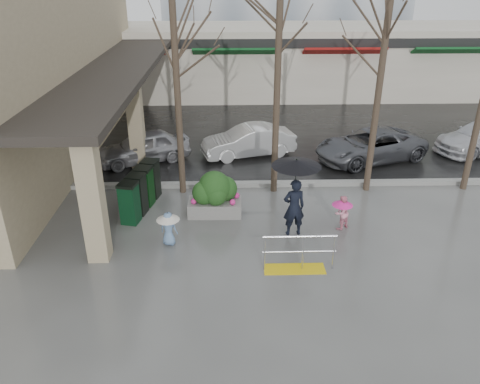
{
  "coord_description": "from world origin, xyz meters",
  "views": [
    {
      "loc": [
        -0.4,
        -11.31,
        7.13
      ],
      "look_at": [
        -0.07,
        0.81,
        1.3
      ],
      "focal_mm": 35.0,
      "sensor_mm": 36.0,
      "label": 1
    }
  ],
  "objects_px": {
    "tree_mideast": "(384,48)",
    "car_b": "(249,141)",
    "child_blue": "(168,225)",
    "car_a": "(143,147)",
    "news_boxes": "(141,190)",
    "woman": "(295,189)",
    "planter": "(215,194)",
    "tree_west": "(174,42)",
    "child_pink": "(342,210)",
    "car_c": "(370,145)",
    "tree_midwest": "(279,36)",
    "handrail": "(297,257)"
  },
  "relations": [
    {
      "from": "car_b",
      "to": "car_a",
      "type": "bearing_deg",
      "value": -98.12
    },
    {
      "from": "planter",
      "to": "tree_mideast",
      "type": "bearing_deg",
      "value": 17.42
    },
    {
      "from": "woman",
      "to": "car_b",
      "type": "relative_size",
      "value": 0.63
    },
    {
      "from": "news_boxes",
      "to": "car_b",
      "type": "bearing_deg",
      "value": 64.31
    },
    {
      "from": "child_blue",
      "to": "car_a",
      "type": "xyz_separation_m",
      "value": [
        -1.71,
        6.35,
        0.0
      ]
    },
    {
      "from": "tree_midwest",
      "to": "woman",
      "type": "bearing_deg",
      "value": -84.54
    },
    {
      "from": "car_b",
      "to": "car_c",
      "type": "relative_size",
      "value": 0.84
    },
    {
      "from": "tree_mideast",
      "to": "woman",
      "type": "distance_m",
      "value": 5.43
    },
    {
      "from": "tree_mideast",
      "to": "car_b",
      "type": "xyz_separation_m",
      "value": [
        -4.04,
        3.46,
        -4.23
      ]
    },
    {
      "from": "woman",
      "to": "child_blue",
      "type": "bearing_deg",
      "value": -1.41
    },
    {
      "from": "child_pink",
      "to": "car_c",
      "type": "height_order",
      "value": "car_c"
    },
    {
      "from": "tree_mideast",
      "to": "car_c",
      "type": "relative_size",
      "value": 1.43
    },
    {
      "from": "child_blue",
      "to": "woman",
      "type": "bearing_deg",
      "value": -157.32
    },
    {
      "from": "tree_midwest",
      "to": "car_c",
      "type": "relative_size",
      "value": 1.54
    },
    {
      "from": "woman",
      "to": "news_boxes",
      "type": "relative_size",
      "value": 0.99
    },
    {
      "from": "car_c",
      "to": "woman",
      "type": "bearing_deg",
      "value": -53.5
    },
    {
      "from": "tree_midwest",
      "to": "car_c",
      "type": "bearing_deg",
      "value": 33.99
    },
    {
      "from": "handrail",
      "to": "car_a",
      "type": "bearing_deg",
      "value": 123.88
    },
    {
      "from": "car_a",
      "to": "car_b",
      "type": "bearing_deg",
      "value": 74.1
    },
    {
      "from": "tree_west",
      "to": "planter",
      "type": "height_order",
      "value": "tree_west"
    },
    {
      "from": "tree_midwest",
      "to": "child_pink",
      "type": "distance_m",
      "value": 5.63
    },
    {
      "from": "tree_midwest",
      "to": "child_blue",
      "type": "bearing_deg",
      "value": -133.68
    },
    {
      "from": "child_pink",
      "to": "car_b",
      "type": "xyz_separation_m",
      "value": [
        -2.51,
        6.16,
        0.01
      ]
    },
    {
      "from": "tree_mideast",
      "to": "news_boxes",
      "type": "bearing_deg",
      "value": -170.86
    },
    {
      "from": "child_blue",
      "to": "car_c",
      "type": "distance_m",
      "value": 9.74
    },
    {
      "from": "tree_west",
      "to": "car_a",
      "type": "relative_size",
      "value": 1.84
    },
    {
      "from": "tree_west",
      "to": "news_boxes",
      "type": "height_order",
      "value": "tree_west"
    },
    {
      "from": "child_blue",
      "to": "tree_midwest",
      "type": "bearing_deg",
      "value": -118.35
    },
    {
      "from": "woman",
      "to": "car_b",
      "type": "height_order",
      "value": "woman"
    },
    {
      "from": "handrail",
      "to": "woman",
      "type": "bearing_deg",
      "value": 86.02
    },
    {
      "from": "woman",
      "to": "planter",
      "type": "xyz_separation_m",
      "value": [
        -2.32,
        1.32,
        -0.77
      ]
    },
    {
      "from": "child_blue",
      "to": "planter",
      "type": "distance_m",
      "value": 2.19
    },
    {
      "from": "child_pink",
      "to": "planter",
      "type": "height_order",
      "value": "planter"
    },
    {
      "from": "handrail",
      "to": "car_a",
      "type": "distance_m",
      "value": 9.27
    },
    {
      "from": "tree_mideast",
      "to": "child_blue",
      "type": "xyz_separation_m",
      "value": [
        -6.6,
        -3.45,
        -4.23
      ]
    },
    {
      "from": "tree_west",
      "to": "car_b",
      "type": "distance_m",
      "value": 6.15
    },
    {
      "from": "tree_midwest",
      "to": "tree_mideast",
      "type": "relative_size",
      "value": 1.08
    },
    {
      "from": "tree_west",
      "to": "child_pink",
      "type": "relative_size",
      "value": 6.34
    },
    {
      "from": "child_blue",
      "to": "news_boxes",
      "type": "relative_size",
      "value": 0.42
    },
    {
      "from": "handrail",
      "to": "child_blue",
      "type": "bearing_deg",
      "value": 158.74
    },
    {
      "from": "tree_mideast",
      "to": "child_blue",
      "type": "distance_m",
      "value": 8.57
    },
    {
      "from": "planter",
      "to": "news_boxes",
      "type": "height_order",
      "value": "planter"
    },
    {
      "from": "child_pink",
      "to": "tree_mideast",
      "type": "bearing_deg",
      "value": -153.75
    },
    {
      "from": "tree_west",
      "to": "planter",
      "type": "bearing_deg",
      "value": -55.03
    },
    {
      "from": "child_blue",
      "to": "planter",
      "type": "bearing_deg",
      "value": -110.11
    },
    {
      "from": "tree_west",
      "to": "news_boxes",
      "type": "xyz_separation_m",
      "value": [
        -1.23,
        -1.24,
        -4.42
      ]
    },
    {
      "from": "news_boxes",
      "to": "car_a",
      "type": "xyz_separation_m",
      "value": [
        -0.58,
        4.13,
        -0.03
      ]
    },
    {
      "from": "tree_west",
      "to": "car_c",
      "type": "bearing_deg",
      "value": 20.87
    },
    {
      "from": "tree_west",
      "to": "child_pink",
      "type": "height_order",
      "value": "tree_west"
    },
    {
      "from": "child_blue",
      "to": "planter",
      "type": "height_order",
      "value": "planter"
    }
  ]
}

